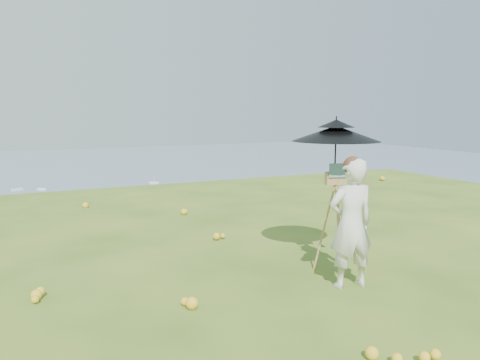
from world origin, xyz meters
name	(u,v)px	position (x,y,z in m)	size (l,w,h in m)	color
ground	(361,238)	(0.00, 0.00, 0.00)	(14.00, 14.00, 0.00)	#41631C
shoreline_tier	(66,335)	(0.00, 75.00, -36.00)	(170.00, 28.00, 8.00)	#6C6356
bay_water	(35,185)	(0.00, 240.00, -34.00)	(700.00, 700.00, 0.00)	#768AA9
slope_trees	(95,306)	(0.00, 35.00, -15.00)	(110.00, 50.00, 6.00)	#244C17
harbor_town	(64,299)	(0.00, 75.00, -29.50)	(110.00, 22.00, 5.00)	silver
moored_boats	(1,222)	(-12.50, 161.00, -33.65)	(140.00, 140.00, 0.70)	silver
wildflowers	(351,231)	(0.00, 0.25, 0.06)	(10.00, 10.50, 0.12)	gold
painter	(351,224)	(-1.54, -1.65, 0.77)	(0.57, 0.37, 1.55)	silver
field_easel	(335,217)	(-1.35, -1.07, 0.71)	(0.54, 0.54, 1.43)	#9D7541
sun_umbrella	(335,149)	(-1.34, -1.04, 1.59)	(1.13, 1.13, 0.84)	black
painter_cap	(353,162)	(-1.54, -1.65, 1.51)	(0.21, 0.26, 0.10)	pink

